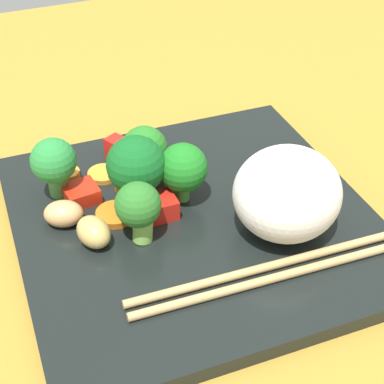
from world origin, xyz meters
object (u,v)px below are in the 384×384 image
Objects in this scene: broccoli_floret_1 at (136,166)px; chopstick_pair at (269,273)px; square_plate at (194,222)px; rice_mound at (287,193)px; carrot_slice_2 at (69,174)px.

broccoli_floret_1 is 0.30× the size of chopstick_pair.
broccoli_floret_1 is (-3.70, 3.27, 4.60)cm from square_plate.
rice_mound is at bearing -37.69° from broccoli_floret_1.
square_plate is 6.75cm from broccoli_floret_1.
carrot_slice_2 is at bearing 125.76° from broccoli_floret_1.
chopstick_pair is at bearing -62.85° from broccoli_floret_1.
carrot_slice_2 is 0.09× the size of chopstick_pair.
rice_mound is at bearing 52.95° from chopstick_pair.
chopstick_pair is (10.48, -17.94, 0.01)cm from carrot_slice_2.
rice_mound is 6.49cm from chopstick_pair.
square_plate is at bearing 144.81° from rice_mound.
carrot_slice_2 is (-14.13, 13.65, -3.22)cm from rice_mound.
carrot_slice_2 and chopstick_pair have the same top height.
square_plate is 8.89cm from chopstick_pair.
broccoli_floret_1 is at bearing 142.31° from rice_mound.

